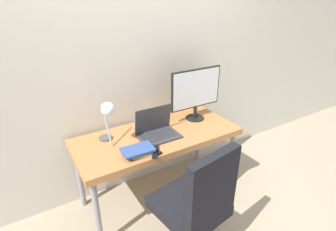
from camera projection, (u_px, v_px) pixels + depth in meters
ground_plane at (176, 216)px, 2.48m from camera, size 12.00×12.00×0.00m
wall_back at (136, 64)px, 2.49m from camera, size 8.00×0.05×2.60m
desk at (158, 140)px, 2.45m from camera, size 1.52×0.67×0.73m
laptop at (157, 130)px, 2.37m from camera, size 0.36×0.25×0.26m
monitor at (196, 91)px, 2.60m from camera, size 0.57×0.19×0.53m
desk_lamp at (107, 114)px, 2.12m from camera, size 0.12×0.27×0.41m
office_chair at (197, 202)px, 1.87m from camera, size 0.60×0.60×1.03m
book_stack at (139, 150)px, 2.12m from camera, size 0.26×0.19×0.06m
tv_remote at (155, 152)px, 2.14m from camera, size 0.13×0.17×0.02m
media_remote at (155, 150)px, 2.16m from camera, size 0.07×0.15×0.02m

